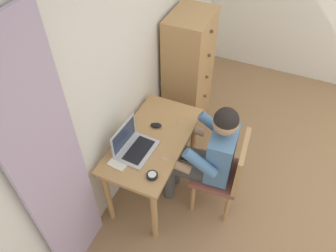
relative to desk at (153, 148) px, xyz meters
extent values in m
cube|color=silver|center=(0.36, 0.35, 0.65)|extent=(4.80, 0.05, 2.50)
cube|color=#B29EBC|center=(-0.83, 0.28, 0.48)|extent=(0.52, 0.03, 2.16)
cube|color=tan|center=(0.00, 0.00, 0.11)|extent=(1.05, 0.56, 0.03)
cylinder|color=tan|center=(-0.47, -0.22, -0.26)|extent=(0.06, 0.06, 0.69)
cylinder|color=tan|center=(0.47, -0.22, -0.26)|extent=(0.06, 0.06, 0.69)
cylinder|color=tan|center=(-0.47, 0.22, -0.26)|extent=(0.06, 0.06, 0.69)
cylinder|color=tan|center=(0.47, 0.22, -0.26)|extent=(0.06, 0.06, 0.69)
cube|color=tan|center=(1.09, 0.09, 0.07)|extent=(0.57, 0.40, 1.35)
sphere|color=brown|center=(1.09, -0.13, -0.47)|extent=(0.04, 0.04, 0.04)
sphere|color=brown|center=(1.09, -0.13, -0.20)|extent=(0.04, 0.04, 0.04)
sphere|color=brown|center=(1.09, -0.13, 0.07)|extent=(0.04, 0.04, 0.04)
sphere|color=brown|center=(1.09, -0.13, 0.34)|extent=(0.04, 0.04, 0.04)
sphere|color=brown|center=(1.09, -0.13, 0.61)|extent=(0.04, 0.04, 0.04)
cube|color=brown|center=(0.09, -0.58, -0.17)|extent=(0.45, 0.43, 0.05)
cube|color=tan|center=(0.10, -0.76, 0.06)|extent=(0.42, 0.07, 0.42)
cylinder|color=tan|center=(0.25, -0.41, -0.40)|extent=(0.04, 0.04, 0.41)
cylinder|color=tan|center=(-0.09, -0.43, -0.40)|extent=(0.04, 0.04, 0.41)
cylinder|color=tan|center=(0.27, -0.73, -0.40)|extent=(0.04, 0.04, 0.41)
cylinder|color=tan|center=(-0.07, -0.75, -0.40)|extent=(0.04, 0.04, 0.41)
cylinder|color=#4C4C4C|center=(0.16, -0.35, -0.13)|extent=(0.17, 0.41, 0.14)
cylinder|color=#4C4C4C|center=(-0.02, -0.37, -0.13)|extent=(0.17, 0.41, 0.14)
cylinder|color=#4C4C4C|center=(0.15, -0.16, -0.36)|extent=(0.11, 0.11, 0.48)
cylinder|color=#4C4C4C|center=(-0.03, -0.17, -0.36)|extent=(0.11, 0.11, 0.48)
cube|color=teal|center=(0.09, -0.59, 0.10)|extent=(0.37, 0.23, 0.46)
cylinder|color=teal|center=(0.30, -0.44, 0.19)|extent=(0.11, 0.30, 0.25)
cylinder|color=teal|center=(-0.14, -0.48, 0.19)|extent=(0.11, 0.30, 0.25)
cylinder|color=tan|center=(0.29, -0.24, 0.08)|extent=(0.09, 0.27, 0.11)
cylinder|color=tan|center=(-0.15, -0.28, 0.08)|extent=(0.09, 0.27, 0.11)
sphere|color=tan|center=(0.09, -0.58, 0.46)|extent=(0.20, 0.20, 0.20)
sphere|color=black|center=(0.09, -0.58, 0.49)|extent=(0.20, 0.20, 0.20)
cube|color=#B7BABF|center=(-0.18, 0.05, 0.13)|extent=(0.35, 0.26, 0.02)
cube|color=black|center=(-0.18, 0.04, 0.14)|extent=(0.29, 0.17, 0.00)
cube|color=#B7BABF|center=(-0.17, 0.18, 0.25)|extent=(0.34, 0.03, 0.22)
cube|color=#2D3851|center=(-0.17, 0.17, 0.25)|extent=(0.31, 0.02, 0.18)
ellipsoid|color=black|center=(0.14, 0.03, 0.14)|extent=(0.08, 0.11, 0.03)
cylinder|color=black|center=(-0.36, -0.17, 0.14)|extent=(0.09, 0.09, 0.03)
cylinder|color=silver|center=(-0.36, -0.17, 0.15)|extent=(0.06, 0.06, 0.00)
cube|color=silver|center=(-0.31, 0.13, 0.13)|extent=(0.23, 0.17, 0.01)
camera|label=1|loc=(-1.66, -0.87, 2.17)|focal=34.44mm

